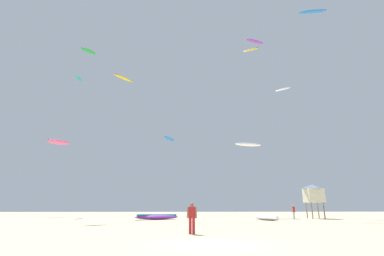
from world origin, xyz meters
name	(u,v)px	position (x,y,z in m)	size (l,w,h in m)	color
ground_plane	(211,244)	(0.00, 0.00, 0.00)	(120.00, 120.00, 0.00)	beige
person_foreground	(192,215)	(-0.64, 4.37, 1.02)	(0.58, 0.39, 1.75)	#B21E23
person_midground	(293,211)	(11.97, 21.38, 0.94)	(0.43, 0.38, 1.60)	silver
kite_grounded_near	(266,218)	(8.13, 19.50, 0.23)	(2.63, 4.16, 0.53)	white
kite_grounded_mid	(157,217)	(-3.97, 21.16, 0.29)	(5.18, 2.74, 0.59)	purple
lifeguard_tower	(313,193)	(15.43, 23.18, 3.05)	(2.30, 2.30, 4.15)	#8C704C
kite_aloft_0	(88,51)	(-14.50, 23.40, 22.56)	(2.06, 2.11, 0.40)	green
kite_aloft_1	(124,78)	(-11.28, 32.29, 22.66)	(3.41, 3.68, 0.68)	yellow
kite_aloft_2	(59,142)	(-21.04, 32.64, 11.41)	(3.35, 2.94, 0.88)	#E5598C
kite_aloft_3	(248,145)	(8.50, 27.44, 10.14)	(4.30, 2.08, 0.44)	white
kite_aloft_4	(169,139)	(-3.54, 38.88, 13.59)	(2.56, 4.33, 0.55)	blue
kite_aloft_5	(313,11)	(14.09, 15.30, 23.69)	(3.40, 1.55, 0.66)	blue
kite_aloft_6	(79,78)	(-20.27, 35.85, 24.17)	(0.79, 2.56, 0.38)	#19B29E
kite_aloft_7	(251,50)	(9.26, 25.41, 24.53)	(2.50, 1.81, 0.62)	yellow
kite_aloft_8	(255,41)	(7.91, 18.61, 21.65)	(2.75, 1.67, 0.49)	purple
kite_aloft_9	(283,89)	(14.99, 28.92, 19.60)	(2.43, 2.27, 0.49)	white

